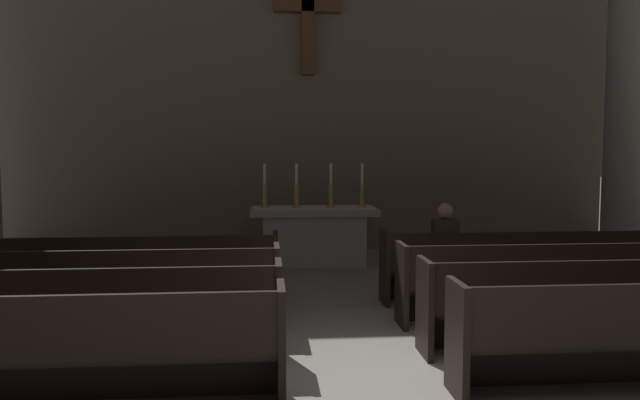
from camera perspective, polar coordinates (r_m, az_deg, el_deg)
ground_plane at (r=5.26m, az=4.58°, el=-17.77°), size 80.00×80.00×0.00m
pew_left_row_1 at (r=5.34m, az=-26.15°, el=-12.45°), size 4.06×0.50×0.95m
pew_left_row_2 at (r=6.27m, az=-22.72°, el=-9.82°), size 4.06×0.50×0.95m
pew_left_row_3 at (r=7.22m, az=-20.23°, el=-7.85°), size 4.06×0.50×0.95m
pew_left_row_4 at (r=8.20m, az=-18.34°, el=-6.34°), size 4.06×0.50×0.95m
pew_right_row_2 at (r=6.94m, az=26.07°, el=-8.55°), size 4.06×0.50×0.95m
pew_right_row_3 at (r=7.81m, az=22.18°, el=-6.98°), size 4.06×0.50×0.95m
pew_right_row_4 at (r=8.72m, az=19.10°, el=-5.71°), size 4.06×0.50×0.95m
column_right_second at (r=12.39m, az=26.51°, el=10.73°), size 1.08×1.08×7.02m
altar at (r=10.83m, az=-0.58°, el=-3.18°), size 2.20×0.90×1.01m
candlestick_outer_left at (r=10.72m, az=-5.12°, el=0.62°), size 0.16×0.16×0.76m
candlestick_inner_left at (r=10.73m, az=-2.18°, el=0.64°), size 0.16×0.16×0.76m
candlestick_inner_right at (r=10.78m, az=1.00°, el=0.66°), size 0.16×0.16×0.76m
candlestick_outer_right at (r=10.85m, az=3.89°, el=0.68°), size 0.16×0.16×0.76m
apse_with_cross at (r=12.65m, az=-1.22°, el=14.06°), size 12.26×0.49×8.15m
lone_worshipper at (r=8.30m, az=11.27°, el=-4.55°), size 0.32×0.43×1.32m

